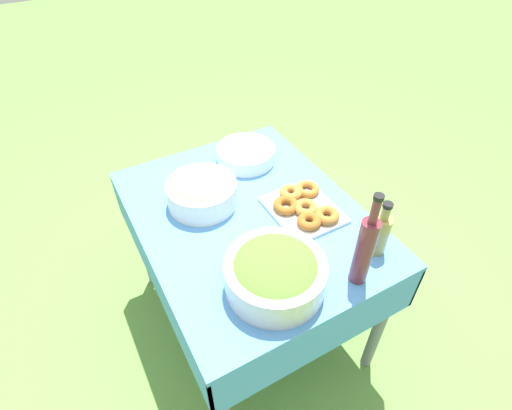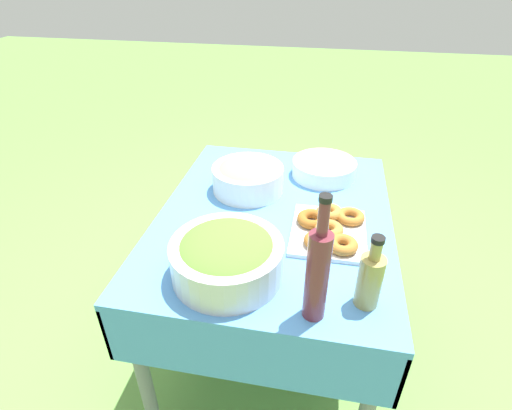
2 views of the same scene
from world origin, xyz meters
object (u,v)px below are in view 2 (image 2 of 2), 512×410
Objects in this scene: donut_platter at (329,229)px; wine_bottle at (317,273)px; salad_bowl at (227,256)px; olive_oil_bottle at (370,279)px; plate_stack at (324,169)px; pasta_bowl at (248,176)px.

wine_bottle reaches higher than donut_platter.
olive_oil_bottle is at bearing -95.73° from salad_bowl.
plate_stack is 0.76m from olive_oil_bottle.
olive_oil_bottle is (-0.74, -0.15, 0.06)m from plate_stack.
pasta_bowl reaches higher than donut_platter.
salad_bowl is 0.42m from olive_oil_bottle.
plate_stack is at bearing 0.65° from wine_bottle.
donut_platter is (0.27, -0.30, -0.05)m from salad_bowl.
salad_bowl is 1.18× the size of pasta_bowl.
donut_platter is 0.44m from plate_stack.
pasta_bowl is at bearing 4.73° from salad_bowl.
donut_platter is at bearing -174.86° from plate_stack.
salad_bowl reaches higher than donut_platter.
plate_stack is 0.82m from wine_bottle.
olive_oil_bottle is 0.17m from wine_bottle.
wine_bottle is (-0.63, -0.31, 0.09)m from pasta_bowl.
donut_platter is at bearing -125.98° from pasta_bowl.
salad_bowl is at bearing 131.72° from donut_platter.
salad_bowl is 1.08× the size of donut_platter.
wine_bottle is (-0.07, 0.14, 0.06)m from olive_oil_bottle.
salad_bowl is 0.41m from donut_platter.
salad_bowl is 0.75m from plate_stack.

